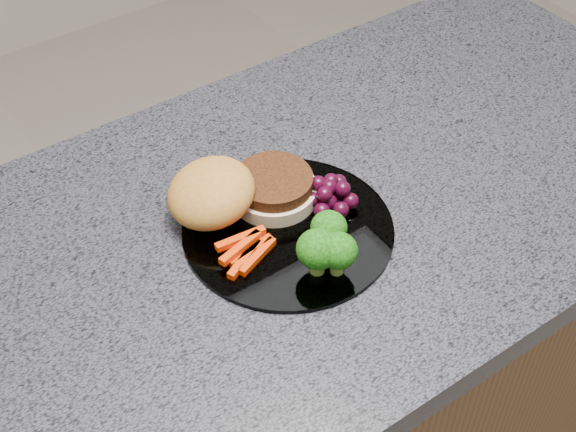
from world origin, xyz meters
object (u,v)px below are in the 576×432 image
object	(u,v)px
burger	(234,194)
grape_bunch	(329,194)
island_cabinet	(309,404)
plate	(288,229)

from	to	relation	value
burger	grape_bunch	xyz separation A→B (m)	(0.10, -0.06, -0.01)
island_cabinet	grape_bunch	distance (m)	0.49
island_cabinet	burger	bearing A→B (deg)	154.61
plate	grape_bunch	size ratio (longest dim) A/B	3.43
plate	grape_bunch	world-z (taller)	grape_bunch
island_cabinet	plate	xyz separation A→B (m)	(-0.06, -0.02, 0.47)
plate	grape_bunch	distance (m)	0.07
grape_bunch	plate	bearing A→B (deg)	-175.20
burger	grape_bunch	size ratio (longest dim) A/B	2.64
burger	plate	bearing A→B (deg)	-55.11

